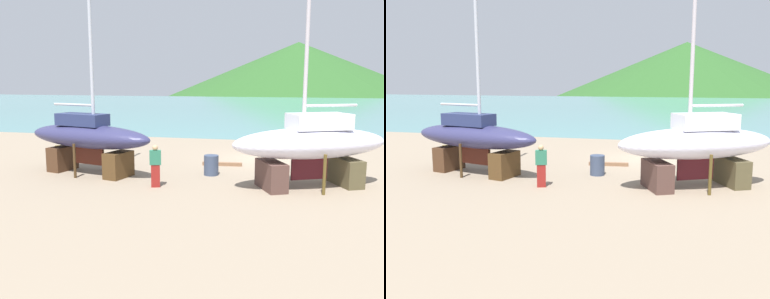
{
  "view_description": "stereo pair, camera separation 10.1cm",
  "coord_description": "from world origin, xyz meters",
  "views": [
    {
      "loc": [
        1.46,
        -22.24,
        4.21
      ],
      "look_at": [
        -2.61,
        -5.31,
        1.29
      ],
      "focal_mm": 39.91,
      "sensor_mm": 36.0,
      "label": 1
    },
    {
      "loc": [
        1.56,
        -22.21,
        4.21
      ],
      "look_at": [
        -2.61,
        -5.31,
        1.29
      ],
      "focal_mm": 39.91,
      "sensor_mm": 36.0,
      "label": 2
    }
  ],
  "objects": [
    {
      "name": "ground_plane",
      "position": [
        0.0,
        -3.81,
        0.0
      ],
      "size": [
        42.41,
        42.41,
        0.0
      ],
      "primitive_type": "plane",
      "color": "gray"
    },
    {
      "name": "sea_water",
      "position": [
        0.0,
        40.69,
        0.0
      ],
      "size": [
        157.37,
        67.8,
        0.01
      ],
      "primitive_type": "cube",
      "color": "#559594",
      "rests_on": "ground"
    },
    {
      "name": "headland_hill",
      "position": [
        2.13,
        152.75,
        0.0
      ],
      "size": [
        175.98,
        175.98,
        36.09
      ],
      "primitive_type": "cone",
      "color": "#2C5B25",
      "rests_on": "ground"
    },
    {
      "name": "sailboat_far_slipway",
      "position": [
        -7.34,
        -5.22,
        1.64
      ],
      "size": [
        6.63,
        3.21,
        11.14
      ],
      "rotation": [
        0.0,
        0.0,
        -0.25
      ],
      "color": "#50361B",
      "rests_on": "ground"
    },
    {
      "name": "sailboat_mid_port",
      "position": [
        2.13,
        -5.39,
        1.69
      ],
      "size": [
        6.58,
        4.62,
        10.36
      ],
      "rotation": [
        0.0,
        0.0,
        3.59
      ],
      "color": "brown",
      "rests_on": "ground"
    },
    {
      "name": "worker",
      "position": [
        -3.71,
        -6.8,
        0.87
      ],
      "size": [
        0.49,
        0.36,
        1.67
      ],
      "rotation": [
        0.0,
        0.0,
        1.86
      ],
      "color": "maroon",
      "rests_on": "ground"
    },
    {
      "name": "barrel_tipped_right",
      "position": [
        -2.0,
        -4.24,
        0.44
      ],
      "size": [
        0.78,
        0.78,
        0.88
      ],
      "primitive_type": "cylinder",
      "rotation": [
        0.0,
        0.0,
        1.82
      ],
      "color": "#3A4761",
      "rests_on": "ground"
    },
    {
      "name": "timber_plank_near",
      "position": [
        -11.05,
        0.45,
        0.09
      ],
      "size": [
        3.08,
        0.85,
        0.17
      ],
      "primitive_type": "cube",
      "rotation": [
        0.0,
        0.0,
        2.94
      ],
      "color": "brown",
      "rests_on": "ground"
    },
    {
      "name": "timber_short_skew",
      "position": [
        -1.86,
        -2.12,
        0.08
      ],
      "size": [
        1.93,
        0.39,
        0.16
      ],
      "primitive_type": "cube",
      "rotation": [
        0.0,
        0.0,
        0.09
      ],
      "color": "#886245",
      "rests_on": "ground"
    },
    {
      "name": "timber_long_fore",
      "position": [
        -1.14,
        2.27,
        0.08
      ],
      "size": [
        1.4,
        2.64,
        0.16
      ],
      "primitive_type": "cube",
      "rotation": [
        0.0,
        0.0,
        2.01
      ],
      "color": "olive",
      "rests_on": "ground"
    }
  ]
}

